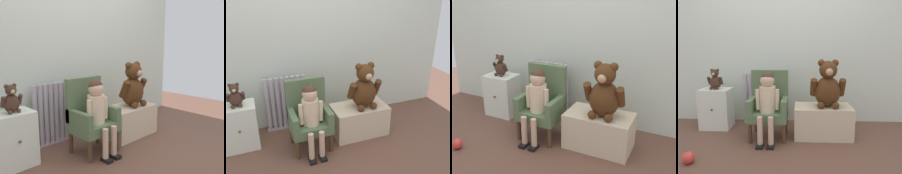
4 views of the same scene
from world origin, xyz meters
TOP-DOWN VIEW (x-y plane):
  - ground_plane at (0.00, 0.00)m, footprint 6.00×6.00m
  - back_wall at (0.00, 1.15)m, footprint 3.80×0.05m
  - radiator at (-0.31, 1.03)m, footprint 0.50×0.05m
  - small_dresser at (-0.85, 0.83)m, footprint 0.36×0.30m
  - child_armchair at (-0.15, 0.60)m, footprint 0.42×0.36m
  - child_figure at (-0.15, 0.48)m, footprint 0.25×0.35m
  - low_bench at (0.46, 0.62)m, footprint 0.64×0.37m
  - large_teddy_bear at (0.50, 0.60)m, footprint 0.38×0.27m
  - small_teddy_bear at (-0.84, 0.82)m, footprint 0.18×0.13m

SIDE VIEW (x-z plane):
  - ground_plane at x=0.00m, z-range 0.00..0.00m
  - low_bench at x=0.46m, z-range 0.00..0.35m
  - small_dresser at x=-0.85m, z-range 0.00..0.50m
  - radiator at x=-0.31m, z-range 0.00..0.67m
  - child_armchair at x=-0.15m, z-range -0.01..0.74m
  - child_figure at x=-0.15m, z-range 0.12..0.87m
  - large_teddy_bear at x=0.50m, z-range 0.32..0.85m
  - small_teddy_bear at x=-0.84m, z-range 0.49..0.74m
  - back_wall at x=0.00m, z-range 0.00..2.40m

